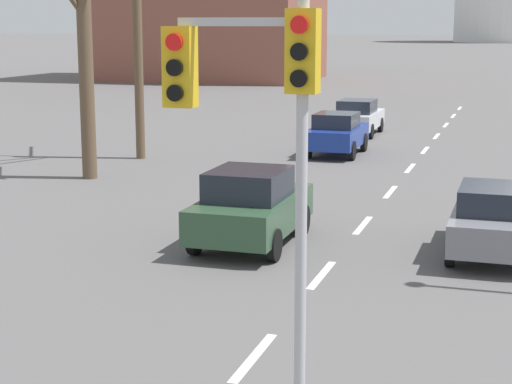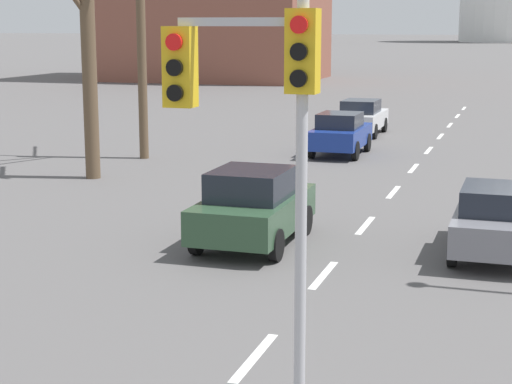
{
  "view_description": "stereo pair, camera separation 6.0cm",
  "coord_description": "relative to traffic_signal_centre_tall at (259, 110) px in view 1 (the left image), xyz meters",
  "views": [
    {
      "loc": [
        3.68,
        -3.68,
        4.93
      ],
      "look_at": [
        0.6,
        6.1,
        2.91
      ],
      "focal_mm": 60.0,
      "sensor_mm": 36.0,
      "label": 1
    },
    {
      "loc": [
        3.73,
        -3.66,
        4.93
      ],
      "look_at": [
        0.6,
        6.1,
        2.91
      ],
      "focal_mm": 60.0,
      "sensor_mm": 36.0,
      "label": 2
    }
  ],
  "objects": [
    {
      "name": "sedan_far_left",
      "position": [
        2.46,
        9.11,
        -3.15
      ],
      "size": [
        1.75,
        3.92,
        1.55
      ],
      "color": "slate",
      "rests_on": "ground_plane"
    },
    {
      "name": "lane_stripe_3",
      "position": [
        -0.71,
        11.01,
        -3.94
      ],
      "size": [
        0.16,
        2.0,
        0.01
      ],
      "primitive_type": "cube",
      "color": "silver",
      "rests_on": "ground_plane"
    },
    {
      "name": "lane_stripe_6",
      "position": [
        -0.71,
        24.51,
        -3.94
      ],
      "size": [
        0.16,
        2.0,
        0.01
      ],
      "primitive_type": "cube",
      "color": "silver",
      "rests_on": "ground_plane"
    },
    {
      "name": "sedan_near_right",
      "position": [
        -2.8,
        8.38,
        -3.06
      ],
      "size": [
        1.98,
        3.98,
        1.76
      ],
      "color": "#2D4C33",
      "rests_on": "ground_plane"
    },
    {
      "name": "lane_stripe_8",
      "position": [
        -0.71,
        33.51,
        -3.94
      ],
      "size": [
        0.16,
        2.0,
        0.01
      ],
      "primitive_type": "cube",
      "color": "silver",
      "rests_on": "ground_plane"
    },
    {
      "name": "lane_stripe_1",
      "position": [
        -0.71,
        2.01,
        -3.94
      ],
      "size": [
        0.16,
        2.0,
        0.01
      ],
      "primitive_type": "cube",
      "color": "silver",
      "rests_on": "ground_plane"
    },
    {
      "name": "lane_stripe_2",
      "position": [
        -0.71,
        6.51,
        -3.94
      ],
      "size": [
        0.16,
        2.0,
        0.01
      ],
      "primitive_type": "cube",
      "color": "silver",
      "rests_on": "ground_plane"
    },
    {
      "name": "lane_stripe_4",
      "position": [
        -0.71,
        15.51,
        -3.94
      ],
      "size": [
        0.16,
        2.0,
        0.01
      ],
      "primitive_type": "cube",
      "color": "silver",
      "rests_on": "ground_plane"
    },
    {
      "name": "bare_tree_left_far",
      "position": [
        -10.63,
        19.18,
        1.05
      ],
      "size": [
        3.27,
        4.64,
        10.42
      ],
      "color": "brown",
      "rests_on": "ground_plane"
    },
    {
      "name": "lane_stripe_5",
      "position": [
        -0.71,
        20.01,
        -3.94
      ],
      "size": [
        0.16,
        2.0,
        0.01
      ],
      "primitive_type": "cube",
      "color": "silver",
      "rests_on": "ground_plane"
    },
    {
      "name": "traffic_signal_centre_tall",
      "position": [
        0.0,
        0.0,
        0.0
      ],
      "size": [
        1.87,
        0.34,
        5.21
      ],
      "color": "#B2B2B7",
      "rests_on": "ground_plane"
    },
    {
      "name": "lane_stripe_10",
      "position": [
        -0.71,
        42.51,
        -3.94
      ],
      "size": [
        0.16,
        2.0,
        0.01
      ],
      "primitive_type": "cube",
      "color": "silver",
      "rests_on": "ground_plane"
    },
    {
      "name": "lane_stripe_9",
      "position": [
        -0.71,
        38.01,
        -3.94
      ],
      "size": [
        0.16,
        2.0,
        0.01
      ],
      "primitive_type": "cube",
      "color": "silver",
      "rests_on": "ground_plane"
    },
    {
      "name": "sedan_near_left",
      "position": [
        -4.19,
        28.48,
        -3.13
      ],
      "size": [
        1.85,
        4.15,
        1.59
      ],
      "color": "silver",
      "rests_on": "ground_plane"
    },
    {
      "name": "bare_tree_left_near",
      "position": [
        -10.42,
        14.94,
        0.49
      ],
      "size": [
        3.54,
        3.77,
        9.55
      ],
      "color": "brown",
      "rests_on": "ground_plane"
    },
    {
      "name": "sedan_mid_centre",
      "position": [
        -3.81,
        22.28,
        -3.11
      ],
      "size": [
        1.84,
        3.83,
        1.62
      ],
      "color": "navy",
      "rests_on": "ground_plane"
    },
    {
      "name": "lane_stripe_7",
      "position": [
        -0.71,
        29.01,
        -3.94
      ],
      "size": [
        0.16,
        2.0,
        0.01
      ],
      "primitive_type": "cube",
      "color": "silver",
      "rests_on": "ground_plane"
    }
  ]
}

